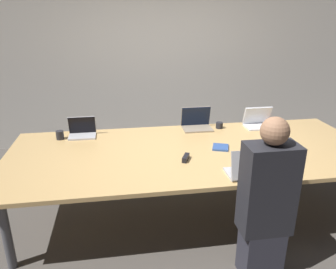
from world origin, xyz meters
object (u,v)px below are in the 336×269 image
(laptop_far_left, at_px, (82,131))
(cup_near_midright, at_px, (272,170))
(laptop_near_midright, at_px, (247,169))
(laptop_far_right, at_px, (258,121))
(cup_far_right, at_px, (279,123))
(person_near_midright, at_px, (266,205))
(laptop_far_center, at_px, (197,122))
(stapler, at_px, (186,158))
(cup_far_left, at_px, (60,135))
(cup_far_center, at_px, (219,125))

(laptop_far_left, relative_size, cup_near_midright, 3.73)
(laptop_near_midright, bearing_deg, laptop_far_left, -39.79)
(laptop_far_right, xyz_separation_m, laptop_far_left, (-2.16, -0.00, -0.01))
(laptop_near_midright, bearing_deg, cup_far_right, -126.54)
(person_near_midright, bearing_deg, laptop_far_center, -84.69)
(cup_near_midright, height_order, laptop_far_center, laptop_far_center)
(person_near_midright, relative_size, stapler, 9.05)
(laptop_near_midright, relative_size, laptop_far_center, 0.91)
(laptop_far_center, distance_m, stapler, 0.96)
(laptop_far_center, bearing_deg, laptop_near_midright, -84.16)
(laptop_far_right, height_order, laptop_near_midright, laptop_near_midright)
(person_near_midright, height_order, cup_near_midright, person_near_midright)
(laptop_far_left, distance_m, laptop_far_center, 1.38)
(laptop_far_left, distance_m, cup_far_left, 0.25)
(cup_far_center, bearing_deg, laptop_near_midright, -96.58)
(cup_far_center, bearing_deg, cup_far_right, -3.47)
(cup_far_right, xyz_separation_m, person_near_midright, (-0.89, -1.59, -0.10))
(laptop_far_center, height_order, stapler, laptop_far_center)
(laptop_far_center, bearing_deg, cup_far_left, -175.54)
(person_near_midright, distance_m, stapler, 0.92)
(cup_far_right, xyz_separation_m, cup_near_midright, (-0.67, -1.22, -0.00))
(person_near_midright, xyz_separation_m, laptop_far_center, (-0.16, 1.68, 0.14))
(cup_far_left, distance_m, person_near_midright, 2.36)
(cup_far_right, relative_size, laptop_far_left, 0.27)
(person_near_midright, bearing_deg, cup_far_right, -119.19)
(cup_far_right, bearing_deg, cup_near_midright, -118.79)
(cup_far_right, height_order, stapler, cup_far_right)
(person_near_midright, relative_size, cup_far_center, 16.19)
(cup_far_center, bearing_deg, cup_far_left, -177.45)
(cup_far_right, distance_m, cup_far_left, 2.67)
(cup_far_right, distance_m, laptop_far_left, 2.42)
(laptop_near_midright, xyz_separation_m, person_near_midright, (0.02, -0.36, -0.13))
(laptop_far_center, xyz_separation_m, stapler, (-0.32, -0.90, -0.05))
(cup_far_left, xyz_separation_m, cup_near_midright, (2.00, -1.18, -0.01))
(cup_far_right, relative_size, stapler, 0.54)
(laptop_far_left, distance_m, stapler, 1.35)
(laptop_near_midright, height_order, stapler, laptop_near_midright)
(cup_far_center, xyz_separation_m, stapler, (-0.61, -0.86, -0.01))
(cup_far_left, xyz_separation_m, person_near_midright, (1.78, -1.56, -0.11))
(laptop_near_midright, height_order, cup_far_center, laptop_near_midright)
(laptop_near_midright, distance_m, laptop_far_center, 1.33)
(cup_far_center, distance_m, stapler, 1.05)
(laptop_far_right, bearing_deg, laptop_far_left, -179.92)
(cup_far_right, xyz_separation_m, laptop_far_left, (-2.42, 0.03, 0.02))
(cup_far_center, bearing_deg, laptop_far_center, 171.60)
(cup_far_left, height_order, laptop_far_center, laptop_far_center)
(stapler, bearing_deg, cup_far_center, 79.35)
(cup_far_left, bearing_deg, laptop_near_midright, -34.19)
(laptop_far_right, xyz_separation_m, laptop_near_midright, (-0.65, -1.26, 0.00))
(cup_far_left, xyz_separation_m, laptop_far_center, (1.62, 0.13, 0.03))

